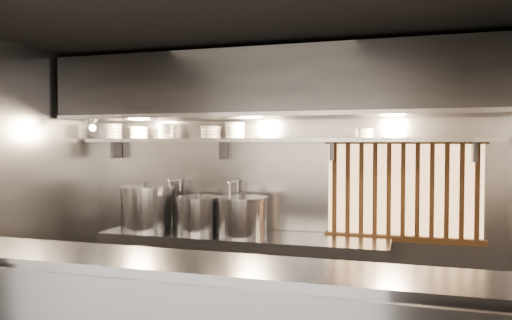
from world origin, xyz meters
The scene contains 20 objects.
ceiling centered at (0.00, 0.00, 2.80)m, with size 4.50×4.50×0.00m, color black.
wall_back centered at (0.00, 1.50, 1.40)m, with size 4.50×4.50×0.00m, color gray.
wall_left centered at (-2.25, 0.00, 1.40)m, with size 3.00×3.00×0.00m, color gray.
cooking_bench centered at (-0.30, 1.13, 0.45)m, with size 3.00×0.70×0.90m, color #A0A0A6.
bowl_shelf centered at (0.00, 1.32, 1.88)m, with size 4.40×0.34×0.04m, color #A0A0A6.
exhaust_hood centered at (0.00, 1.10, 2.42)m, with size 4.40×0.81×0.65m.
wood_screen centered at (1.30, 1.45, 1.38)m, with size 1.56×0.09×1.04m.
faucet_left centered at (-1.15, 1.37, 1.31)m, with size 0.04×0.30×0.50m.
faucet_right centered at (-0.45, 1.37, 1.31)m, with size 0.04×0.30×0.50m.
heat_lamp centered at (-1.90, 0.85, 2.07)m, with size 0.25×0.35×0.20m.
pendant_bulb centered at (-0.10, 1.20, 1.96)m, with size 0.09×0.09×0.19m.
stock_pot_left centered at (-0.80, 1.17, 1.09)m, with size 0.54×0.54×0.42m.
stock_pot_mid centered at (-1.42, 1.16, 1.14)m, with size 0.62×0.62×0.52m.
stock_pot_right centered at (-0.27, 1.10, 1.10)m, with size 0.58×0.58×0.44m.
bowl_stack_0 centered at (-1.95, 1.32, 1.98)m, with size 0.22×0.22×0.17m.
bowl_stack_1 centered at (-1.60, 1.32, 1.97)m, with size 0.22×0.22×0.13m.
bowl_stack_2 centered at (-1.24, 1.32, 1.98)m, with size 0.22×0.22×0.17m.
bowl_stack_3 centered at (-0.71, 1.32, 1.97)m, with size 0.23×0.23×0.13m.
bowl_stack_4 centered at (-0.44, 1.32, 1.98)m, with size 0.22×0.22×0.17m.
bowl_stack_5 centered at (0.92, 1.32, 1.95)m, with size 0.20×0.20×0.09m.
Camera 1 is at (1.34, -3.74, 1.85)m, focal length 35.00 mm.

